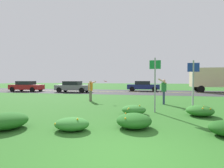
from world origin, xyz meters
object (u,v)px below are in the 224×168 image
object	(u,v)px
person_thrower_orange_shirt	(91,89)
frisbee_red	(105,81)
car_red_leftmost	(26,86)
car_gray_center_left	(73,87)
sign_post_by_roadside	(193,81)
person_catcher_green_shirt	(164,89)
sign_post_near_path	(155,80)
car_navy_center_right	(143,86)
box_truck_tan	(217,78)

from	to	relation	value
person_thrower_orange_shirt	frisbee_red	bearing A→B (deg)	-9.77
car_red_leftmost	car_gray_center_left	xyz separation A→B (m)	(6.98, 0.00, 0.00)
sign_post_by_roadside	car_gray_center_left	world-z (taller)	sign_post_by_roadside
person_catcher_green_shirt	car_red_leftmost	size ratio (longest dim) A/B	0.39
person_catcher_green_shirt	car_gray_center_left	size ratio (longest dim) A/B	0.39
sign_post_near_path	sign_post_by_roadside	xyz separation A→B (m)	(1.86, 0.19, -0.09)
frisbee_red	car_gray_center_left	world-z (taller)	frisbee_red
frisbee_red	sign_post_near_path	bearing A→B (deg)	-45.40
car_navy_center_right	box_truck_tan	xyz separation A→B (m)	(9.63, -0.00, 1.06)
sign_post_by_roadside	person_thrower_orange_shirt	bearing A→B (deg)	151.48
frisbee_red	box_truck_tan	xyz separation A→B (m)	(11.87, 13.20, 0.26)
car_gray_center_left	box_truck_tan	world-z (taller)	box_truck_tan
sign_post_near_path	box_truck_tan	xyz separation A→B (m)	(8.34, 16.78, 0.12)
car_gray_center_left	car_navy_center_right	distance (m)	9.88
sign_post_near_path	car_navy_center_right	distance (m)	16.85
person_thrower_orange_shirt	car_gray_center_left	bearing A→B (deg)	121.88
car_gray_center_left	car_navy_center_right	world-z (taller)	same
sign_post_near_path	frisbee_red	size ratio (longest dim) A/B	11.59
frisbee_red	sign_post_by_roadside	bearing A→B (deg)	-32.17
person_thrower_orange_shirt	person_catcher_green_shirt	distance (m)	5.45
sign_post_near_path	car_navy_center_right	bearing A→B (deg)	94.39
sign_post_near_path	person_catcher_green_shirt	distance (m)	3.34
car_navy_center_right	box_truck_tan	size ratio (longest dim) A/B	0.67
person_catcher_green_shirt	sign_post_near_path	bearing A→B (deg)	-101.55
car_navy_center_right	person_thrower_orange_shirt	bearing A→B (deg)	-105.00
sign_post_near_path	frisbee_red	bearing A→B (deg)	134.60
person_thrower_orange_shirt	person_catcher_green_shirt	world-z (taller)	person_catcher_green_shirt
person_catcher_green_shirt	box_truck_tan	bearing A→B (deg)	60.49
person_catcher_green_shirt	car_navy_center_right	distance (m)	13.71
frisbee_red	car_red_leftmost	distance (m)	16.34
car_red_leftmost	sign_post_by_roadside	bearing A→B (deg)	-32.94
person_catcher_green_shirt	frisbee_red	distance (m)	4.23
frisbee_red	box_truck_tan	distance (m)	17.75
sign_post_near_path	sign_post_by_roadside	bearing A→B (deg)	5.80
frisbee_red	car_navy_center_right	bearing A→B (deg)	80.37
car_red_leftmost	box_truck_tan	xyz separation A→B (m)	(25.51, 4.25, 1.06)
sign_post_by_roadside	sign_post_near_path	bearing A→B (deg)	-174.20
frisbee_red	car_navy_center_right	world-z (taller)	frisbee_red
person_catcher_green_shirt	car_red_leftmost	bearing A→B (deg)	152.40
frisbee_red	car_red_leftmost	bearing A→B (deg)	146.75
person_catcher_green_shirt	car_gray_center_left	bearing A→B (deg)	139.35
sign_post_by_roadside	frisbee_red	bearing A→B (deg)	147.83
sign_post_near_path	car_red_leftmost	world-z (taller)	sign_post_near_path
sign_post_near_path	frisbee_red	distance (m)	5.03
car_red_leftmost	box_truck_tan	world-z (taller)	box_truck_tan
sign_post_by_roadside	person_thrower_orange_shirt	xyz separation A→B (m)	(-6.63, 3.60, -0.64)
sign_post_near_path	sign_post_by_roadside	world-z (taller)	sign_post_near_path
frisbee_red	person_catcher_green_shirt	bearing A→B (deg)	-5.10
person_thrower_orange_shirt	person_catcher_green_shirt	bearing A→B (deg)	-6.18
box_truck_tan	car_gray_center_left	bearing A→B (deg)	-167.07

